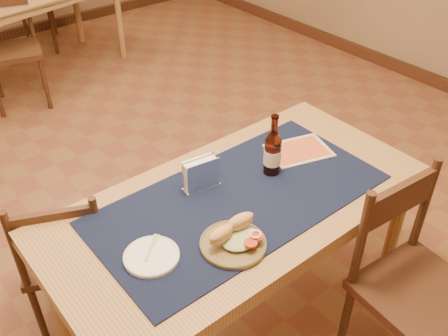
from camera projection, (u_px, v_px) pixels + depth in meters
main_table at (239, 214)px, 2.07m from camera, size 1.60×0.80×0.75m
placemat at (240, 199)px, 2.02m from camera, size 1.20×0.60×0.01m
baseboard at (149, 223)px, 2.94m from camera, size 6.00×7.00×0.10m
back_table at (24, 2)px, 4.27m from camera, size 1.77×1.13×0.75m
chair_main_far at (67, 254)px, 2.22m from camera, size 0.50×0.50×0.82m
chair_main_near at (413, 284)px, 2.00m from camera, size 0.47×0.47×0.94m
chair_back_near at (11, 46)px, 3.96m from camera, size 0.53×0.53×0.93m
sandwich_plate at (234, 239)px, 1.79m from camera, size 0.24×0.24×0.09m
side_plate at (152, 256)px, 1.75m from camera, size 0.20×0.20×0.02m
fork at (152, 245)px, 1.78m from camera, size 0.11×0.10×0.00m
beer_bottle at (273, 152)px, 2.10m from camera, size 0.07×0.07×0.28m
napkin_holder at (201, 174)px, 2.04m from camera, size 0.16×0.08×0.14m
menu_card at (299, 150)px, 2.29m from camera, size 0.33×0.28×0.01m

